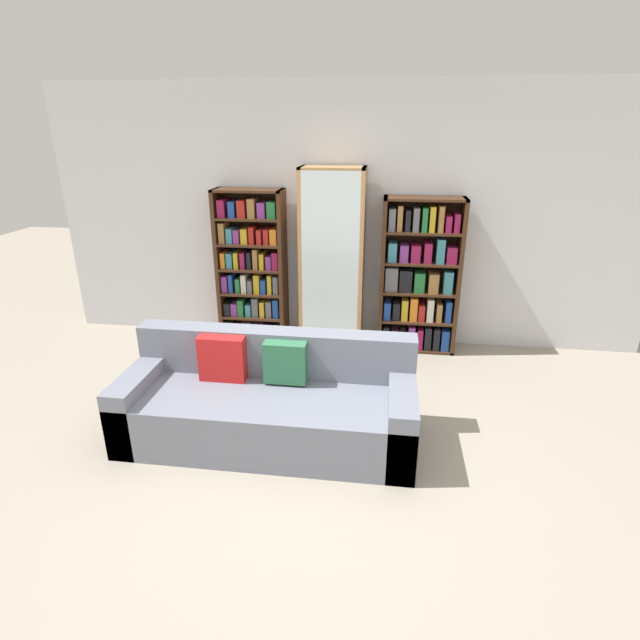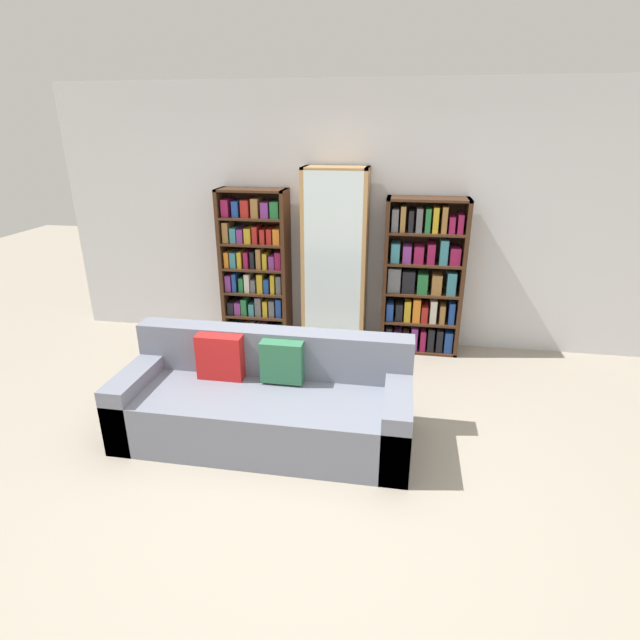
{
  "view_description": "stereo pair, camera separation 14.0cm",
  "coord_description": "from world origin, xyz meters",
  "px_view_note": "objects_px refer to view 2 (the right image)",
  "views": [
    {
      "loc": [
        0.45,
        -2.86,
        2.27
      ],
      "look_at": [
        -0.11,
        1.25,
        0.65
      ],
      "focal_mm": 28.0,
      "sensor_mm": 36.0,
      "label": 1
    },
    {
      "loc": [
        0.59,
        -2.84,
        2.27
      ],
      "look_at": [
        -0.11,
        1.25,
        0.65
      ],
      "focal_mm": 28.0,
      "sensor_mm": 36.0,
      "label": 2
    }
  ],
  "objects_px": {
    "display_cabinet": "(335,261)",
    "couch": "(265,403)",
    "wine_bottle": "(366,360)",
    "bookshelf_right": "(422,281)",
    "bookshelf_left": "(256,270)"
  },
  "relations": [
    {
      "from": "display_cabinet",
      "to": "couch",
      "type": "bearing_deg",
      "value": -98.61
    },
    {
      "from": "couch",
      "to": "wine_bottle",
      "type": "height_order",
      "value": "couch"
    },
    {
      "from": "display_cabinet",
      "to": "bookshelf_right",
      "type": "height_order",
      "value": "display_cabinet"
    },
    {
      "from": "bookshelf_left",
      "to": "display_cabinet",
      "type": "xyz_separation_m",
      "value": [
        0.87,
        -0.02,
        0.14
      ]
    },
    {
      "from": "display_cabinet",
      "to": "wine_bottle",
      "type": "bearing_deg",
      "value": -59.76
    },
    {
      "from": "bookshelf_left",
      "to": "wine_bottle",
      "type": "height_order",
      "value": "bookshelf_left"
    },
    {
      "from": "bookshelf_left",
      "to": "bookshelf_right",
      "type": "relative_size",
      "value": 1.03
    },
    {
      "from": "bookshelf_left",
      "to": "display_cabinet",
      "type": "relative_size",
      "value": 0.88
    },
    {
      "from": "bookshelf_right",
      "to": "wine_bottle",
      "type": "bearing_deg",
      "value": -125.19
    },
    {
      "from": "wine_bottle",
      "to": "bookshelf_left",
      "type": "bearing_deg",
      "value": 150.86
    },
    {
      "from": "bookshelf_left",
      "to": "wine_bottle",
      "type": "xyz_separation_m",
      "value": [
        1.28,
        -0.71,
        -0.64
      ]
    },
    {
      "from": "couch",
      "to": "bookshelf_left",
      "type": "xyz_separation_m",
      "value": [
        -0.6,
        1.84,
        0.52
      ]
    },
    {
      "from": "bookshelf_left",
      "to": "bookshelf_right",
      "type": "bearing_deg",
      "value": -0.0
    },
    {
      "from": "couch",
      "to": "bookshelf_left",
      "type": "relative_size",
      "value": 1.32
    },
    {
      "from": "bookshelf_right",
      "to": "wine_bottle",
      "type": "xyz_separation_m",
      "value": [
        -0.5,
        -0.71,
        -0.61
      ]
    }
  ]
}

